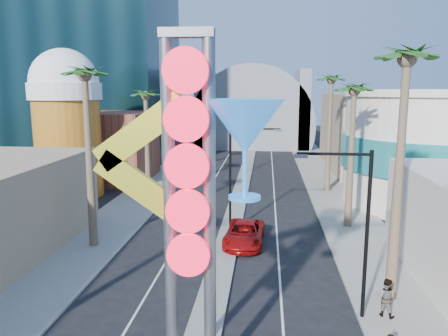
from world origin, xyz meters
TOP-DOWN VIEW (x-y plane):
  - sidewalk_west at (-9.50, 35.00)m, footprint 5.00×100.00m
  - sidewalk_east at (9.50, 35.00)m, footprint 5.00×100.00m
  - median at (0.00, 38.00)m, footprint 1.60×84.00m
  - brick_filler_west at (-16.00, 38.00)m, footprint 10.00×10.00m
  - filler_east at (16.00, 48.00)m, footprint 10.00×20.00m
  - beer_mug at (-17.00, 30.00)m, footprint 7.00×7.00m
  - turquoise_building at (18.00, 30.00)m, footprint 16.60×16.60m
  - canopy at (0.00, 72.00)m, footprint 22.00×16.00m
  - neon_sign at (0.82, 2.96)m, footprint 6.53×2.60m
  - streetlight_0 at (0.55, 20.00)m, footprint 3.79×0.25m
  - streetlight_1 at (-0.55, 44.00)m, footprint 3.79×0.25m
  - streetlight_2 at (6.72, 8.00)m, footprint 3.45×0.25m
  - palm_1 at (-9.00, 16.00)m, footprint 2.40×2.40m
  - palm_2 at (-9.00, 30.00)m, footprint 2.40×2.40m
  - palm_3 at (-9.00, 42.00)m, footprint 2.40×2.40m
  - palm_5 at (9.00, 10.00)m, footprint 2.40×2.40m
  - palm_6 at (9.00, 22.00)m, footprint 2.40×2.40m
  - palm_7 at (9.00, 34.00)m, footprint 2.40×2.40m
  - red_pickup at (1.20, 17.50)m, footprint 2.83×5.68m
  - pedestrian_b at (8.27, 8.15)m, footprint 1.12×1.04m

SIDE VIEW (x-z plane):
  - sidewalk_west at x=-9.50m, z-range 0.00..0.15m
  - sidewalk_east at x=9.50m, z-range 0.00..0.15m
  - median at x=0.00m, z-range 0.00..0.15m
  - red_pickup at x=1.20m, z-range 0.00..1.55m
  - pedestrian_b at x=8.27m, z-range 0.15..1.99m
  - brick_filler_west at x=-16.00m, z-range 0.00..8.00m
  - canopy at x=0.00m, z-range -6.69..15.31m
  - streetlight_2 at x=6.72m, z-range 0.83..8.83m
  - streetlight_0 at x=0.55m, z-range 0.88..8.88m
  - streetlight_1 at x=-0.55m, z-range 0.88..8.88m
  - filler_east at x=16.00m, z-range 0.00..10.00m
  - turquoise_building at x=18.00m, z-range -0.05..10.55m
  - neon_sign at x=0.82m, z-range 1.03..13.58m
  - beer_mug at x=-17.00m, z-range 0.59..15.09m
  - palm_2 at x=-9.00m, z-range 3.88..15.08m
  - palm_3 at x=-9.00m, z-range 3.88..15.08m
  - palm_6 at x=9.00m, z-range 4.08..15.78m
  - palm_1 at x=-9.00m, z-range 4.47..17.17m
  - palm_7 at x=9.00m, z-range 4.47..17.17m
  - palm_5 at x=9.00m, z-range 4.67..17.87m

